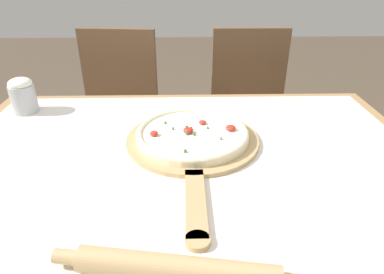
# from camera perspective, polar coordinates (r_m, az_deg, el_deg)

# --- Properties ---
(dining_table) EXTENTS (1.35, 1.02, 0.73)m
(dining_table) POSITION_cam_1_polar(r_m,az_deg,el_deg) (0.95, -1.18, -9.57)
(dining_table) COLOR #A87F51
(dining_table) RESTS_ON ground_plane
(towel_cloth) EXTENTS (1.27, 0.94, 0.00)m
(towel_cloth) POSITION_cam_1_polar(r_m,az_deg,el_deg) (0.89, -1.24, -4.68)
(towel_cloth) COLOR silver
(towel_cloth) RESTS_ON dining_table
(pizza_peel) EXTENTS (0.38, 0.62, 0.01)m
(pizza_peel) POSITION_cam_1_polar(r_m,az_deg,el_deg) (0.97, -0.01, -1.10)
(pizza_peel) COLOR tan
(pizza_peel) RESTS_ON towel_cloth
(pizza) EXTENTS (0.33, 0.33, 0.04)m
(pizza) POSITION_cam_1_polar(r_m,az_deg,el_deg) (0.99, -0.03, 0.56)
(pizza) COLOR beige
(pizza) RESTS_ON pizza_peel
(rolling_pin) EXTENTS (0.43, 0.10, 0.05)m
(rolling_pin) POSITION_cam_1_polar(r_m,az_deg,el_deg) (0.61, -2.66, -21.11)
(rolling_pin) COLOR tan
(rolling_pin) RESTS_ON towel_cloth
(chair_left) EXTENTS (0.44, 0.44, 0.90)m
(chair_left) POSITION_cam_1_polar(r_m,az_deg,el_deg) (1.78, -12.28, 4.69)
(chair_left) COLOR brown
(chair_left) RESTS_ON ground_plane
(chair_right) EXTENTS (0.40, 0.40, 0.90)m
(chair_right) POSITION_cam_1_polar(r_m,az_deg,el_deg) (1.78, 9.46, 4.94)
(chair_right) COLOR brown
(chair_right) RESTS_ON ground_plane
(flour_cup) EXTENTS (0.08, 0.08, 0.12)m
(flour_cup) POSITION_cam_1_polar(r_m,az_deg,el_deg) (1.30, -26.45, 6.29)
(flour_cup) COLOR #B2B7BC
(flour_cup) RESTS_ON towel_cloth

